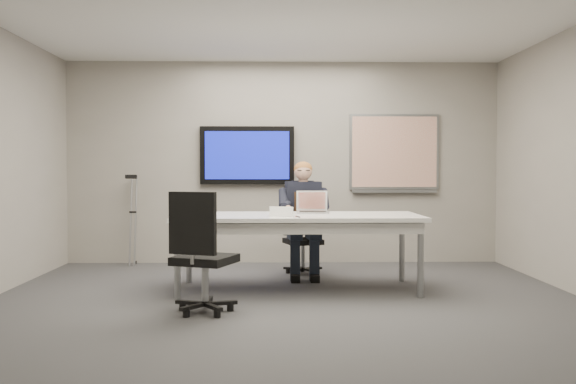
{
  "coord_description": "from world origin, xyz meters",
  "views": [
    {
      "loc": [
        -0.13,
        -5.95,
        1.3
      ],
      "look_at": [
        0.02,
        1.0,
        1.06
      ],
      "focal_mm": 40.0,
      "sensor_mm": 36.0,
      "label": 1
    }
  ],
  "objects_px": {
    "conference_table": "(298,223)",
    "office_chair_far": "(302,250)",
    "seated_person": "(304,230)",
    "office_chair_near": "(203,276)",
    "laptop": "(312,207)"
  },
  "relations": [
    {
      "from": "conference_table",
      "to": "seated_person",
      "type": "relative_size",
      "value": 1.89
    },
    {
      "from": "office_chair_far",
      "to": "office_chair_near",
      "type": "xyz_separation_m",
      "value": [
        -0.99,
        -2.21,
        0.05
      ]
    },
    {
      "from": "seated_person",
      "to": "office_chair_far",
      "type": "bearing_deg",
      "value": 87.64
    },
    {
      "from": "conference_table",
      "to": "seated_person",
      "type": "bearing_deg",
      "value": 82.35
    },
    {
      "from": "office_chair_near",
      "to": "laptop",
      "type": "height_order",
      "value": "office_chair_near"
    },
    {
      "from": "office_chair_near",
      "to": "laptop",
      "type": "distance_m",
      "value": 1.86
    },
    {
      "from": "office_chair_near",
      "to": "seated_person",
      "type": "relative_size",
      "value": 0.79
    },
    {
      "from": "laptop",
      "to": "office_chair_near",
      "type": "bearing_deg",
      "value": -125.91
    },
    {
      "from": "seated_person",
      "to": "conference_table",
      "type": "bearing_deg",
      "value": -102.52
    },
    {
      "from": "conference_table",
      "to": "seated_person",
      "type": "xyz_separation_m",
      "value": [
        0.1,
        0.82,
        -0.16
      ]
    },
    {
      "from": "office_chair_near",
      "to": "laptop",
      "type": "relative_size",
      "value": 3.13
    },
    {
      "from": "office_chair_far",
      "to": "office_chair_near",
      "type": "height_order",
      "value": "office_chair_near"
    },
    {
      "from": "laptop",
      "to": "conference_table",
      "type": "bearing_deg",
      "value": -121.38
    },
    {
      "from": "laptop",
      "to": "office_chair_far",
      "type": "bearing_deg",
      "value": 97.25
    },
    {
      "from": "conference_table",
      "to": "office_chair_far",
      "type": "xyz_separation_m",
      "value": [
        0.09,
        1.06,
        -0.43
      ]
    }
  ]
}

